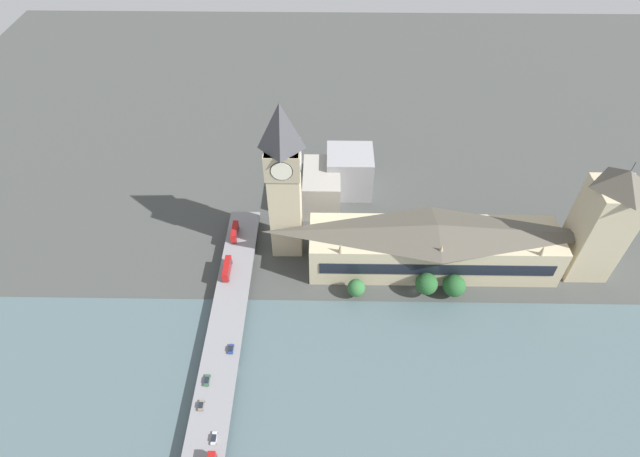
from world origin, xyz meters
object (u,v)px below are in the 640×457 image
Objects in this scene: road_bridge at (219,367)px; car_southbound_lead at (201,405)px; car_northbound_mid at (214,438)px; car_northbound_lead at (231,349)px; parliament_hall at (433,246)px; clock_tower at (284,179)px; car_northbound_tail at (207,380)px; double_decker_bus_lead at (227,268)px; double_decker_bus_rear at (235,231)px; victoria_tower at (602,223)px.

car_southbound_lead is (-16.02, 3.53, 1.65)m from road_bridge.
car_northbound_lead is at bearing -1.43° from car_northbound_mid.
parliament_hall is 71.45m from clock_tower.
car_northbound_lead reaches higher than car_northbound_tail.
car_northbound_mid is (-72.29, -6.02, -2.06)m from double_decker_bus_lead.
clock_tower is (10.93, 64.89, 27.86)m from parliament_hall.
double_decker_bus_rear is (67.27, 2.86, 3.68)m from road_bridge.
clock_tower reaches higher than double_decker_bus_lead.
double_decker_bus_lead is 2.64× the size of car_northbound_tail.
car_northbound_tail is at bearing 16.10° from car_northbound_mid.
victoria_tower is at bearing -65.75° from car_southbound_lead.
car_southbound_lead is at bearing 128.18° from parliament_hall.
double_decker_bus_lead is 39.04m from car_northbound_lead.
car_northbound_tail is at bearing 160.92° from clock_tower.
double_decker_bus_rear is (1.39, 24.69, -32.80)m from clock_tower.
road_bridge is 27.50m from car_northbound_mid.
road_bridge is 15.79× the size of double_decker_bus_rear.
victoria_tower is at bearing -86.36° from double_decker_bus_lead.
parliament_hall is 0.65× the size of road_bridge.
double_decker_bus_lead is at bearing 93.64° from victoria_tower.
victoria_tower is 13.27× the size of car_northbound_tail.
car_northbound_tail is at bearing 152.26° from car_northbound_lead.
car_northbound_lead reaches higher than car_northbound_mid.
victoria_tower reaches higher than double_decker_bus_lead.
clock_tower reaches higher than parliament_hall.
double_decker_bus_rear is 2.40× the size of car_northbound_mid.
parliament_hall is at bearing -57.64° from road_bridge.
clock_tower is at bearing -17.02° from car_northbound_lead.
car_northbound_mid is 21.71m from car_northbound_tail.
car_northbound_lead is (-60.67, -6.54, -2.06)m from double_decker_bus_rear.
car_northbound_tail is (-72.33, 25.01, -34.88)m from clock_tower.
clock_tower is 18.63× the size of car_northbound_lead.
car_northbound_mid is at bearing -174.07° from road_bridge.
clock_tower is 1.29× the size of victoria_tower.
car_southbound_lead is (-70.96, 90.25, -6.97)m from parliament_hall.
road_bridge is at bearing 109.64° from victoria_tower.
car_northbound_lead is at bearing 120.21° from parliament_hall.
double_decker_bus_lead is at bearing 179.18° from double_decker_bus_rear.
victoria_tower is at bearing -72.16° from car_northbound_lead.
double_decker_bus_lead is at bearing 10.14° from car_northbound_lead.
car_northbound_mid is at bearing -175.24° from double_decker_bus_lead.
parliament_hall reaches higher than car_northbound_mid.
car_southbound_lead is at bearing 29.43° from car_northbound_mid.
parliament_hall is 90.58m from double_decker_bus_lead.
double_decker_bus_lead reaches higher than road_bridge.
car_northbound_tail is at bearing 179.75° from double_decker_bus_rear.
car_northbound_tail reaches higher than road_bridge.
car_northbound_mid is 12.97m from car_southbound_lead.
car_northbound_tail is 1.15× the size of car_southbound_lead.
car_northbound_tail is (-13.05, 6.86, -0.02)m from car_northbound_lead.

